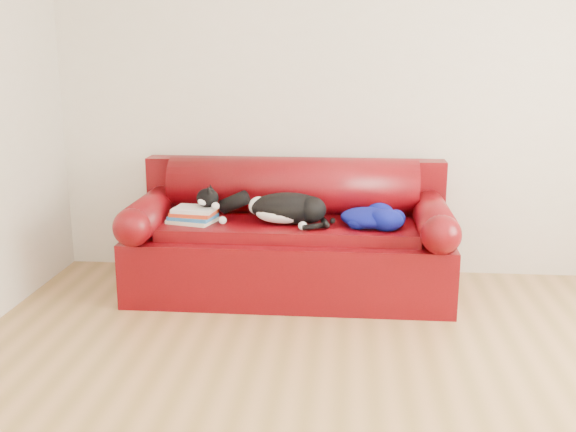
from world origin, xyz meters
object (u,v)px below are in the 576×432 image
Objects in this scene: sofa_base at (290,258)px; book_stack at (194,215)px; cat at (287,209)px; blanket at (371,217)px.

sofa_base is 6.32× the size of book_stack.
book_stack is 0.50× the size of cat.
book_stack reaches higher than sofa_base.
book_stack is 0.61m from cat.
cat reaches higher than sofa_base.
blanket reaches higher than book_stack.
sofa_base is 4.48× the size of blanket.
blanket is (1.15, 0.01, 0.01)m from book_stack.
blanket is (0.53, -0.11, 0.32)m from sofa_base.
sofa_base is 3.14× the size of cat.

